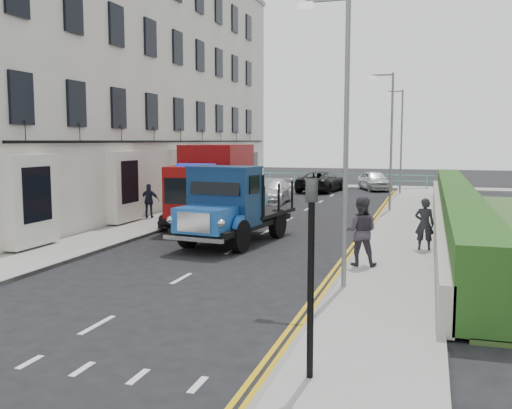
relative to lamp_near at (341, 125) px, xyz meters
name	(u,v)px	position (x,y,z in m)	size (l,w,h in m)	color
ground	(209,263)	(-4.18, 2.00, -4.00)	(120.00, 120.00, 0.00)	black
pavement_west	(178,216)	(-9.38, 11.00, -3.94)	(2.40, 38.00, 0.12)	gray
pavement_east	(406,226)	(1.12, 11.00, -3.94)	(2.60, 38.00, 0.12)	gray
promenade	(347,187)	(-4.18, 31.00, -3.94)	(30.00, 2.50, 0.12)	gray
sea_plane	(380,169)	(-4.18, 62.00, -4.00)	(120.00, 120.00, 0.00)	slate
terrace_west	(135,76)	(-13.65, 15.00, 3.17)	(6.31, 30.20, 14.25)	silver
garden_east	(454,208)	(3.03, 11.00, -3.10)	(1.45, 28.00, 1.75)	#B2AD9E
seafront_railing	(345,181)	(-4.18, 30.20, -3.42)	(13.00, 0.08, 1.11)	#59B2A5
lamp_near	(341,125)	(0.00, 0.00, 0.00)	(1.23, 0.18, 7.00)	slate
lamp_mid	(389,133)	(0.00, 16.00, 0.00)	(1.23, 0.18, 7.00)	slate
lamp_far	(400,135)	(0.00, 26.00, 0.00)	(1.23, 0.18, 7.00)	slate
traffic_signal	(311,249)	(0.42, -5.50, -1.92)	(0.16, 0.20, 3.10)	black
bedford_lorry	(227,210)	(-4.66, 4.90, -2.74)	(3.00, 5.99, 2.72)	black
red_lorry	(214,182)	(-7.01, 9.75, -2.16)	(2.86, 6.79, 3.46)	black
parked_car_front	(188,211)	(-7.78, 8.60, -3.36)	(1.51, 3.75, 1.28)	black
parked_car_mid	(249,200)	(-6.78, 14.00, -3.38)	(1.30, 3.73, 1.23)	#60B5CE
parked_car_rear	(271,191)	(-6.78, 18.26, -3.30)	(1.96, 4.82, 1.40)	silver
seafront_car_left	(321,181)	(-5.40, 26.73, -3.27)	(2.42, 5.25, 1.46)	black
seafront_car_right	(374,181)	(-1.87, 29.00, -3.28)	(1.69, 4.20, 1.43)	silver
pedestrian_east_near	(424,224)	(1.92, 5.46, -3.04)	(0.61, 0.40, 1.68)	black
pedestrian_east_far	(361,231)	(0.22, 2.49, -2.89)	(0.96, 0.74, 1.97)	#3A333F
pedestrian_west_near	(149,201)	(-10.18, 9.70, -3.09)	(0.92, 0.38, 1.57)	#1B2032
pedestrian_west_far	(209,187)	(-9.78, 16.06, -2.93)	(0.92, 0.60, 1.89)	#42342F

